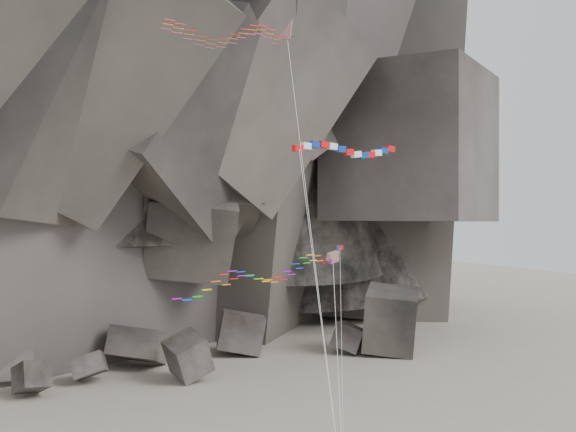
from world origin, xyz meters
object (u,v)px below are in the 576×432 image
parafoil_kite (254,275)px  delta_kite (223,33)px  banner_kite (347,152)px  pennant_kite (340,299)px

parafoil_kite → delta_kite: bearing=100.3°
banner_kite → parafoil_kite: banner_kite is taller
banner_kite → pennant_kite: bearing=-135.7°
parafoil_kite → pennant_kite: bearing=-35.0°
delta_kite → parafoil_kite: 16.15m
pennant_kite → parafoil_kite: bearing=-173.6°
delta_kite → pennant_kite: delta_kite is taller
delta_kite → parafoil_kite: delta_kite is taller
banner_kite → parafoil_kite: (-8.25, -1.19, -8.43)m
delta_kite → parafoil_kite: (1.35, -1.76, -15.99)m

